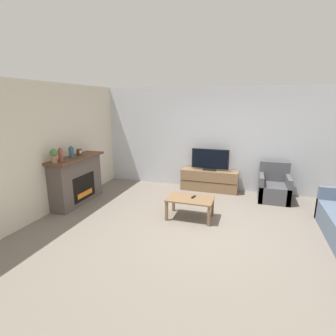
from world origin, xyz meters
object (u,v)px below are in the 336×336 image
(mantel_vase_centre_left, at_px, (71,152))
(coffee_table, at_px, (190,201))
(fireplace, at_px, (77,180))
(remote, at_px, (193,197))
(potted_plant, at_px, (54,155))
(tv_stand, at_px, (209,180))
(mantel_clock, at_px, (79,152))
(tv, at_px, (210,160))
(mantel_vase_left, at_px, (61,155))
(armchair, at_px, (274,188))

(mantel_vase_centre_left, xyz_separation_m, coffee_table, (2.68, 0.08, -0.85))
(fireplace, distance_m, remote, 2.75)
(potted_plant, bearing_deg, fireplace, 91.47)
(mantel_vase_centre_left, distance_m, tv_stand, 3.51)
(mantel_clock, bearing_deg, tv_stand, 30.93)
(potted_plant, distance_m, tv, 3.74)
(tv_stand, distance_m, remote, 1.80)
(fireplace, distance_m, mantel_vase_left, 0.82)
(fireplace, height_order, remote, fireplace)
(tv_stand, xyz_separation_m, remote, (-0.04, -1.79, 0.16))
(mantel_vase_left, bearing_deg, tv_stand, 39.41)
(mantel_vase_centre_left, height_order, remote, mantel_vase_centre_left)
(potted_plant, xyz_separation_m, tv, (2.77, 2.47, -0.45))
(armchair, distance_m, coffee_table, 2.35)
(mantel_clock, relative_size, potted_plant, 0.52)
(mantel_vase_centre_left, bearing_deg, fireplace, 98.28)
(fireplace, xyz_separation_m, tv_stand, (2.79, 1.82, -0.28))
(potted_plant, xyz_separation_m, remote, (2.74, 0.68, -0.83))
(potted_plant, xyz_separation_m, tv_stand, (2.77, 2.47, -0.99))
(remote, bearing_deg, mantel_vase_centre_left, -164.29)
(remote, bearing_deg, potted_plant, -153.25)
(fireplace, distance_m, mantel_clock, 0.64)
(mantel_vase_centre_left, bearing_deg, tv, 34.83)
(mantel_vase_left, xyz_separation_m, coffee_table, (2.68, 0.43, -0.86))
(tv, bearing_deg, potted_plant, -138.31)
(potted_plant, relative_size, armchair, 0.33)
(mantel_vase_left, distance_m, mantel_clock, 0.62)
(fireplace, distance_m, coffee_table, 2.71)
(tv, bearing_deg, mantel_vase_centre_left, -145.17)
(potted_plant, relative_size, coffee_table, 0.31)
(fireplace, height_order, potted_plant, potted_plant)
(tv_stand, bearing_deg, potted_plant, -138.29)
(tv_stand, bearing_deg, tv, -90.00)
(mantel_clock, distance_m, potted_plant, 0.82)
(coffee_table, bearing_deg, mantel_vase_centre_left, -178.27)
(armchair, bearing_deg, mantel_vase_left, -154.67)
(coffee_table, bearing_deg, fireplace, 179.26)
(mantel_clock, relative_size, remote, 0.97)
(mantel_vase_left, bearing_deg, remote, 10.16)
(armchair, bearing_deg, potted_plant, -152.63)
(mantel_vase_left, bearing_deg, tv, 39.38)
(fireplace, bearing_deg, mantel_clock, 83.49)
(mantel_clock, relative_size, tv_stand, 0.10)
(mantel_vase_centre_left, relative_size, tv, 0.28)
(tv_stand, xyz_separation_m, armchair, (1.59, -0.21, 0.01))
(armchair, bearing_deg, fireplace, -159.91)
(mantel_vase_centre_left, bearing_deg, remote, 2.98)
(fireplace, height_order, tv, tv)
(coffee_table, bearing_deg, tv, 87.15)
(mantel_vase_left, relative_size, armchair, 0.32)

